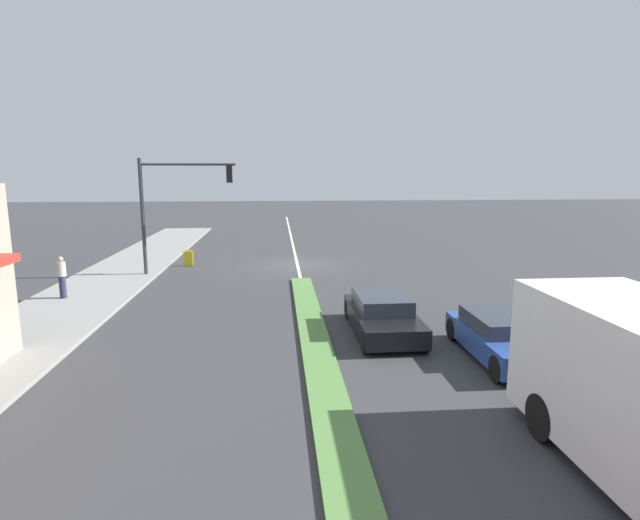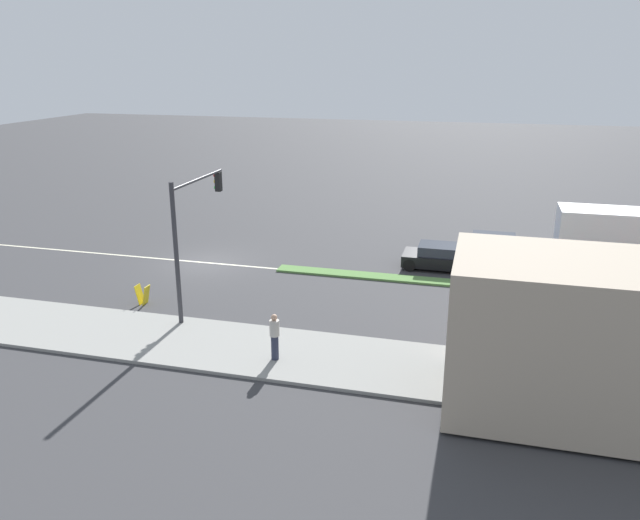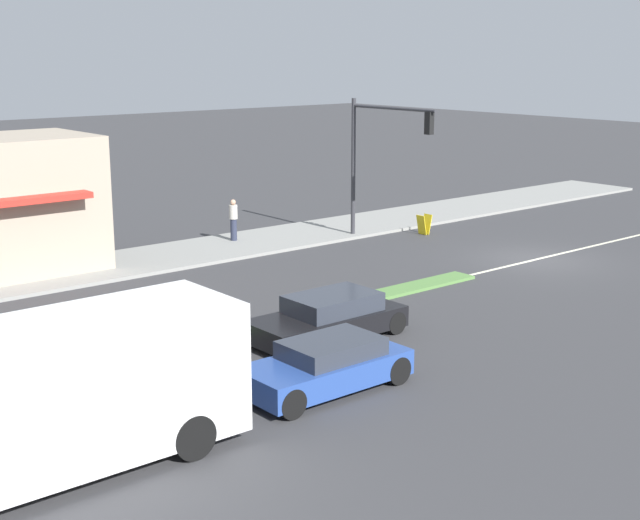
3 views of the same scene
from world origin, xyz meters
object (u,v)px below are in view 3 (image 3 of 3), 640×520
at_px(pedestrian, 233,219).
at_px(delivery_truck, 58,397).
at_px(warning_aframe_sign, 424,224).
at_px(traffic_signal_main, 378,146).
at_px(coupe_blue, 326,366).
at_px(suv_black, 328,318).

relative_size(pedestrian, delivery_truck, 0.22).
bearing_deg(warning_aframe_sign, pedestrian, 63.05).
relative_size(traffic_signal_main, pedestrian, 3.35).
xyz_separation_m(delivery_truck, coupe_blue, (0.00, -6.38, -0.88)).
distance_m(warning_aframe_sign, suv_black, 14.68).
bearing_deg(delivery_truck, coupe_blue, -90.00).
relative_size(pedestrian, suv_black, 0.38).
bearing_deg(coupe_blue, suv_black, -40.92).
bearing_deg(pedestrian, delivery_truck, 136.62).
xyz_separation_m(traffic_signal_main, coupe_blue, (-11.12, 12.05, -3.31)).
relative_size(delivery_truck, suv_black, 1.71).
height_order(traffic_signal_main, warning_aframe_sign, traffic_signal_main).
height_order(warning_aframe_sign, coupe_blue, coupe_blue).
bearing_deg(delivery_truck, traffic_signal_main, -58.87).
distance_m(pedestrian, warning_aframe_sign, 8.11).
bearing_deg(traffic_signal_main, delivery_truck, 121.13).
bearing_deg(suv_black, coupe_blue, 139.08).
distance_m(traffic_signal_main, coupe_blue, 16.73).
height_order(traffic_signal_main, suv_black, traffic_signal_main).
distance_m(pedestrian, delivery_truck, 20.10).
distance_m(coupe_blue, suv_black, 3.71).
relative_size(warning_aframe_sign, coupe_blue, 0.21).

